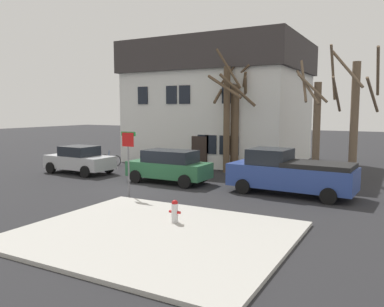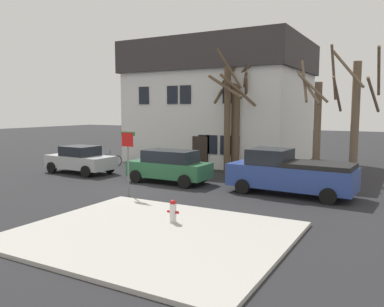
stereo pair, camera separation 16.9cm
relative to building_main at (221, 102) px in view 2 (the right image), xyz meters
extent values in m
plane|color=#262628|center=(1.00, -12.05, -4.40)|extent=(120.00, 120.00, 0.00)
cube|color=#B7B5AD|center=(5.79, -17.37, -4.34)|extent=(8.02, 6.75, 0.12)
cube|color=white|center=(0.00, 0.00, -1.20)|extent=(11.77, 8.95, 6.40)
cube|color=#383333|center=(0.00, 0.00, 3.12)|extent=(12.27, 9.45, 2.24)
cube|color=#2D231E|center=(0.64, -4.52, -3.35)|extent=(1.10, 0.12, 2.10)
cube|color=black|center=(0.91, -4.51, -2.80)|extent=(0.80, 0.08, 1.20)
cube|color=black|center=(1.44, -4.51, -2.80)|extent=(0.80, 0.08, 1.20)
cube|color=black|center=(2.48, -4.51, -2.80)|extent=(0.80, 0.08, 1.20)
cube|color=black|center=(2.96, -4.51, -2.80)|extent=(0.80, 0.08, 1.20)
cube|color=black|center=(-3.82, -4.51, 0.40)|extent=(0.80, 0.08, 1.20)
cube|color=black|center=(-1.48, -4.51, 0.40)|extent=(0.80, 0.08, 1.20)
cube|color=black|center=(-0.47, -4.51, 0.40)|extent=(0.80, 0.08, 1.20)
cube|color=black|center=(2.62, -4.51, 0.40)|extent=(0.80, 0.08, 1.20)
cylinder|color=brown|center=(2.81, -5.13, -1.21)|extent=(0.40, 0.40, 6.39)
cylinder|color=brown|center=(2.77, -4.57, 1.72)|extent=(1.25, 0.23, 1.50)
cylinder|color=brown|center=(3.18, -5.75, 1.79)|extent=(1.40, 0.90, 2.30)
cylinder|color=brown|center=(3.24, -4.31, 1.54)|extent=(1.77, 1.00, 1.15)
cylinder|color=brown|center=(3.13, -4.63, -1.74)|extent=(0.51, 0.51, 5.32)
cylinder|color=brown|center=(2.92, -5.76, 0.76)|extent=(2.38, 0.61, 1.49)
cylinder|color=brown|center=(3.65, -5.53, 0.55)|extent=(1.99, 1.25, 1.96)
cylinder|color=brown|center=(3.57, -4.35, 0.70)|extent=(0.80, 1.10, 1.95)
cylinder|color=brown|center=(2.16, -4.72, 0.46)|extent=(0.36, 2.05, 1.39)
cylinder|color=brown|center=(3.74, -4.43, 0.42)|extent=(0.60, 1.40, 1.91)
cylinder|color=brown|center=(8.10, -5.03, -1.75)|extent=(0.39, 0.39, 5.30)
cylinder|color=brown|center=(8.84, -5.05, 1.34)|extent=(0.19, 1.62, 2.79)
cylinder|color=brown|center=(7.40, -5.34, 0.97)|extent=(0.79, 1.56, 2.36)
cylinder|color=brown|center=(7.70, -5.70, 0.61)|extent=(1.50, 0.97, 1.90)
cylinder|color=brown|center=(9.07, -5.08, 0.22)|extent=(0.26, 2.04, 1.80)
cylinder|color=brown|center=(7.97, -5.81, 0.55)|extent=(1.69, 0.41, 1.59)
cylinder|color=brown|center=(9.97, -4.82, -1.25)|extent=(0.42, 0.42, 6.30)
cylinder|color=brown|center=(9.61, -5.62, 1.47)|extent=(1.76, 0.89, 2.03)
cylinder|color=brown|center=(10.79, -5.04, 0.16)|extent=(0.61, 1.78, 1.76)
cylinder|color=brown|center=(10.98, -4.80, 1.34)|extent=(0.19, 2.13, 2.34)
cube|color=#B7BABF|center=(-4.78, -9.74, -3.70)|extent=(4.34, 2.05, 0.75)
cube|color=#1E232B|center=(-4.78, -9.74, -3.04)|extent=(2.03, 1.74, 0.58)
cylinder|color=black|center=(-6.27, -10.63, -4.06)|extent=(0.69, 0.25, 0.68)
cylinder|color=black|center=(-6.19, -8.74, -4.06)|extent=(0.69, 0.25, 0.68)
cylinder|color=black|center=(-3.37, -10.74, -4.06)|extent=(0.69, 0.25, 0.68)
cylinder|color=black|center=(-3.29, -8.85, -4.06)|extent=(0.69, 0.25, 0.68)
cube|color=#2D6B42|center=(1.57, -9.80, -3.69)|extent=(4.37, 1.80, 0.78)
cube|color=#1E232B|center=(1.66, -9.80, -2.99)|extent=(2.71, 1.57, 0.62)
cylinder|color=black|center=(0.08, -10.67, -4.06)|extent=(0.68, 0.23, 0.68)
cylinder|color=black|center=(0.10, -8.90, -4.06)|extent=(0.68, 0.23, 0.68)
cylinder|color=black|center=(3.05, -10.69, -4.06)|extent=(0.68, 0.23, 0.68)
cylinder|color=black|center=(3.06, -8.93, -4.06)|extent=(0.68, 0.23, 0.68)
cube|color=#2D4799|center=(7.93, -9.59, -3.57)|extent=(5.67, 2.34, 1.01)
cube|color=#1E232B|center=(6.93, -9.53, -2.72)|extent=(1.88, 1.88, 0.70)
cube|color=black|center=(9.15, -9.66, -2.97)|extent=(3.00, 2.11, 0.20)
cylinder|color=black|center=(5.98, -10.49, -4.06)|extent=(0.69, 0.26, 0.68)
cylinder|color=black|center=(6.10, -8.47, -4.06)|extent=(0.69, 0.26, 0.68)
cylinder|color=black|center=(9.76, -10.71, -4.06)|extent=(0.69, 0.26, 0.68)
cylinder|color=black|center=(9.87, -8.69, -4.06)|extent=(0.69, 0.26, 0.68)
cylinder|color=silver|center=(5.80, -16.20, -3.97)|extent=(0.22, 0.22, 0.62)
sphere|color=red|center=(5.80, -16.20, -3.64)|extent=(0.21, 0.21, 0.21)
cylinder|color=red|center=(5.64, -16.20, -3.94)|extent=(0.10, 0.09, 0.09)
cylinder|color=red|center=(5.96, -16.20, -3.94)|extent=(0.10, 0.09, 0.09)
cylinder|color=slate|center=(1.85, -13.53, -2.98)|extent=(0.07, 0.07, 2.83)
cube|color=red|center=(1.85, -13.55, -1.87)|extent=(0.60, 0.03, 0.60)
cube|color=#1E8C38|center=(1.85, -13.51, -1.62)|extent=(0.76, 0.02, 0.18)
torus|color=black|center=(-4.89, -6.14, -4.04)|extent=(0.71, 0.08, 0.71)
torus|color=black|center=(-5.93, -6.09, -4.04)|extent=(0.71, 0.08, 0.71)
cylinder|color=#1E4C8C|center=(-5.41, -6.12, -3.82)|extent=(1.00, 0.09, 0.19)
cylinder|color=#1E4C8C|center=(-5.61, -6.11, -3.59)|extent=(0.09, 0.04, 0.45)
camera|label=1|loc=(12.33, -27.00, -0.58)|focal=36.62mm
camera|label=2|loc=(12.47, -26.92, -0.58)|focal=36.62mm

